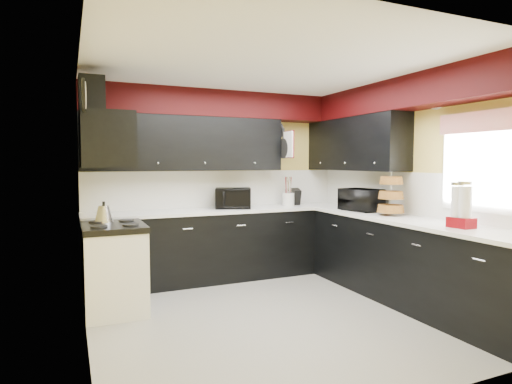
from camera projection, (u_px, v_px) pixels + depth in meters
ground at (275, 314)px, 4.40m from camera, size 3.60×3.60×0.00m
wall_back at (218, 184)px, 5.95m from camera, size 3.60×0.06×2.50m
wall_right at (413, 189)px, 5.03m from camera, size 0.06×3.60×2.50m
wall_left at (84, 199)px, 3.59m from camera, size 0.06×3.60×2.50m
ceiling at (276, 67)px, 4.22m from camera, size 3.60×3.60×0.06m
cab_back at (226, 245)px, 5.74m from camera, size 3.60×0.60×0.90m
cab_right at (410, 263)px, 4.69m from camera, size 0.60×3.00×0.90m
counter_back at (226, 210)px, 5.70m from camera, size 3.62×0.64×0.04m
counter_right at (411, 221)px, 4.66m from camera, size 0.64×3.02×0.04m
splash_back at (219, 189)px, 5.95m from camera, size 3.60×0.02×0.50m
splash_right at (412, 194)px, 5.03m from camera, size 0.02×3.60×0.50m
upper_back at (186, 144)px, 5.55m from camera, size 2.60×0.35×0.70m
upper_right at (354, 144)px, 5.74m from camera, size 0.35×1.80×0.70m
soffit_back at (222, 105)px, 5.71m from camera, size 3.60×0.36×0.35m
soffit_right at (415, 93)px, 4.72m from camera, size 0.36×3.24×0.35m
stove at (114, 271)px, 4.45m from camera, size 0.60×0.75×0.86m
cooktop at (113, 227)px, 4.42m from camera, size 0.62×0.77×0.06m
hood at (106, 140)px, 4.34m from camera, size 0.50×0.78×0.55m
hood_duct at (91, 98)px, 4.25m from camera, size 0.24×0.40×0.40m
window at (480, 163)px, 4.18m from camera, size 0.03×0.86×0.96m
valance at (477, 122)px, 4.13m from camera, size 0.04×0.88×0.20m
pan_top at (279, 131)px, 6.00m from camera, size 0.03×0.22×0.40m
pan_mid at (283, 148)px, 5.90m from camera, size 0.03×0.28×0.46m
pan_low at (275, 151)px, 6.14m from camera, size 0.03×0.24×0.42m
cut_board at (288, 144)px, 5.79m from camera, size 0.03×0.26×0.35m
baskets at (391, 195)px, 4.97m from camera, size 0.27×0.27×0.50m
clock at (83, 95)px, 3.77m from camera, size 0.03×0.30×0.30m
deco_plate at (437, 98)px, 4.63m from camera, size 0.03×0.24×0.24m
toaster_oven at (233, 198)px, 5.74m from camera, size 0.58×0.53×0.27m
microwave at (361, 200)px, 5.45m from camera, size 0.43×0.56×0.28m
utensil_crock at (288, 199)px, 6.09m from camera, size 0.17×0.17×0.18m
knife_block at (296, 197)px, 6.19m from camera, size 0.13×0.16×0.23m
kettle at (104, 214)px, 4.57m from camera, size 0.23×0.23×0.18m
dispenser_a at (458, 206)px, 4.06m from camera, size 0.18×0.18×0.41m
dispenser_b at (465, 206)px, 4.01m from camera, size 0.16×0.16×0.42m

